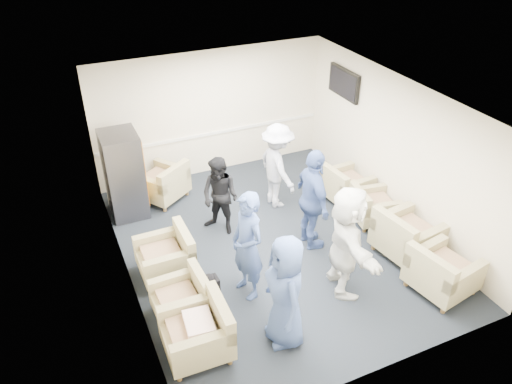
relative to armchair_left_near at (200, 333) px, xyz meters
name	(u,v)px	position (x,y,z in m)	size (l,w,h in m)	color
floor	(272,244)	(1.92, 1.74, -0.34)	(6.00, 6.00, 0.00)	black
ceiling	(275,102)	(1.92, 1.74, 2.36)	(6.00, 6.00, 0.00)	silver
back_wall	(211,113)	(1.92, 4.74, 1.01)	(5.00, 0.02, 2.70)	beige
front_wall	(385,297)	(1.92, -1.26, 1.01)	(5.00, 0.02, 2.70)	beige
left_wall	(121,215)	(-0.58, 1.74, 1.01)	(0.02, 6.00, 2.70)	beige
right_wall	(397,151)	(4.42, 1.74, 1.01)	(0.02, 6.00, 2.70)	beige
chair_rail	(213,133)	(1.92, 4.72, 0.56)	(4.98, 0.04, 0.06)	silver
tv	(344,83)	(4.36, 3.54, 1.70)	(0.10, 1.00, 0.58)	black
armchair_left_near	(200,333)	(0.00, 0.00, 0.00)	(0.89, 0.89, 0.69)	#93885F
armchair_left_mid	(184,300)	(0.00, 0.73, -0.04)	(0.78, 0.78, 0.61)	#93885F
armchair_left_far	(169,257)	(0.05, 1.75, -0.01)	(0.84, 0.84, 0.67)	#93885F
armchair_right_near	(440,274)	(3.77, -0.40, 0.01)	(1.03, 1.03, 0.71)	#93885F
armchair_right_midnear	(405,237)	(3.85, 0.57, 0.03)	(1.05, 1.05, 0.74)	#93885F
armchair_right_midfar	(371,207)	(3.94, 1.65, -0.04)	(0.88, 0.88, 0.61)	#93885F
armchair_right_far	(344,186)	(3.87, 2.47, -0.02)	(0.89, 0.89, 0.65)	#93885F
armchair_corner	(164,184)	(0.58, 3.99, 0.00)	(1.20, 1.20, 0.69)	#93885F
vending_machine	(124,175)	(-0.17, 3.81, 0.50)	(0.68, 0.80, 1.68)	#54535C
backpack	(209,287)	(0.44, 0.89, -0.09)	(0.29, 0.21, 0.49)	black
pillow	(199,324)	(-0.01, 0.00, 0.18)	(0.48, 0.36, 0.14)	white
person_front_left	(286,292)	(1.14, -0.25, 0.52)	(0.84, 0.55, 1.72)	#3A518C
person_mid_left	(248,246)	(1.05, 0.81, 0.56)	(0.66, 0.43, 1.80)	#3A518C
person_back_left	(220,196)	(1.25, 2.51, 0.40)	(0.72, 0.56, 1.49)	black
person_back_right	(277,166)	(2.58, 2.90, 0.52)	(1.11, 0.64, 1.72)	white
person_mid_right	(313,200)	(2.54, 1.47, 0.59)	(1.09, 0.45, 1.86)	#3A518C
person_front_right	(347,241)	(2.45, 0.30, 0.58)	(1.70, 0.54, 1.84)	white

